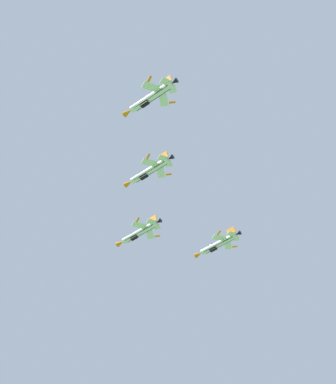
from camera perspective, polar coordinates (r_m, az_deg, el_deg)
The scene contains 4 objects.
fighter_jet_lead at distance 172.45m, azimuth -2.80°, elevation -3.91°, with size 11.19×14.44×4.38m.
fighter_jet_left_wing at distance 157.66m, azimuth -1.83°, elevation 2.04°, with size 11.12×14.44×4.52m.
fighter_jet_right_wing at distance 177.26m, azimuth 4.82°, elevation -5.01°, with size 11.14×14.44×4.46m.
fighter_jet_left_outer at distance 143.96m, azimuth -1.69°, elevation 9.07°, with size 11.13×14.44×4.49m.
Camera 1 is at (-0.73, -6.21, 1.53)m, focal length 55.53 mm.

